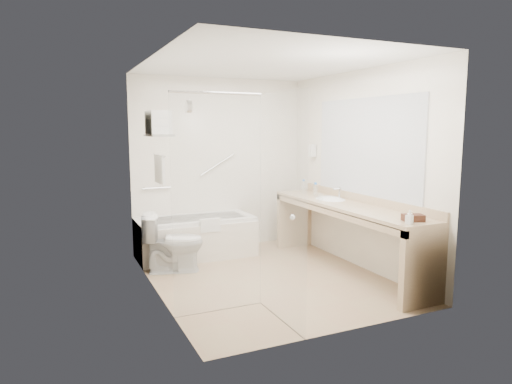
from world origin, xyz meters
name	(u,v)px	position (x,y,z in m)	size (l,w,h in m)	color
floor	(266,278)	(0.00, 0.00, 0.00)	(3.20, 3.20, 0.00)	tan
ceiling	(267,63)	(0.00, 0.00, 2.50)	(2.60, 3.20, 0.10)	silver
wall_back	(220,164)	(0.00, 1.60, 1.25)	(2.60, 0.10, 2.50)	white
wall_front	(348,191)	(0.00, -1.60, 1.25)	(2.60, 0.10, 2.50)	white
wall_left	(155,179)	(-1.30, 0.00, 1.25)	(0.10, 3.20, 2.50)	white
wall_right	(358,170)	(1.30, 0.00, 1.25)	(0.10, 3.20, 2.50)	white
bathtub	(196,237)	(-0.50, 1.24, 0.28)	(1.60, 0.73, 0.59)	white
grab_bar_short	(157,188)	(-0.95, 1.56, 0.95)	(0.03, 0.03, 0.40)	silver
grab_bar_long	(218,164)	(-0.05, 1.56, 1.25)	(0.03, 0.03, 0.60)	silver
shower_enclosure	(248,206)	(-0.63, -0.93, 1.07)	(0.96, 0.91, 2.11)	silver
towel_shelf	(158,130)	(-1.17, 0.35, 1.75)	(0.24, 0.55, 0.81)	silver
vanity_counter	(346,220)	(1.02, -0.15, 0.64)	(0.55, 2.70, 0.95)	#C7B185
sink	(330,201)	(1.05, 0.25, 0.82)	(0.40, 0.52, 0.14)	white
faucet	(340,193)	(1.20, 0.25, 0.93)	(0.03, 0.03, 0.14)	silver
mirror	(366,147)	(1.29, -0.15, 1.55)	(0.02, 2.00, 1.20)	silver
hairdryer_unit	(312,151)	(1.25, 1.05, 1.45)	(0.08, 0.10, 0.18)	silver
toilet	(173,243)	(-0.95, 0.70, 0.36)	(0.42, 0.74, 0.73)	white
amenity_basket	(413,218)	(1.02, -1.30, 0.88)	(0.20, 0.14, 0.07)	#442418
soap_bottle_a	(409,221)	(0.87, -1.40, 0.88)	(0.06, 0.13, 0.06)	silver
soap_bottle_b	(410,216)	(1.01, -1.26, 0.89)	(0.08, 0.11, 0.08)	silver
water_bottle_left	(316,191)	(0.95, 0.46, 0.94)	(0.06, 0.06, 0.21)	silver
water_bottle_mid	(303,187)	(1.03, 0.92, 0.94)	(0.06, 0.06, 0.19)	silver
water_bottle_right	(315,190)	(1.07, 0.66, 0.93)	(0.05, 0.05, 0.17)	silver
drinking_glass_near	(320,197)	(0.88, 0.23, 0.90)	(0.07, 0.07, 0.09)	silver
drinking_glass_far	(320,199)	(0.82, 0.13, 0.89)	(0.06, 0.06, 0.08)	silver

